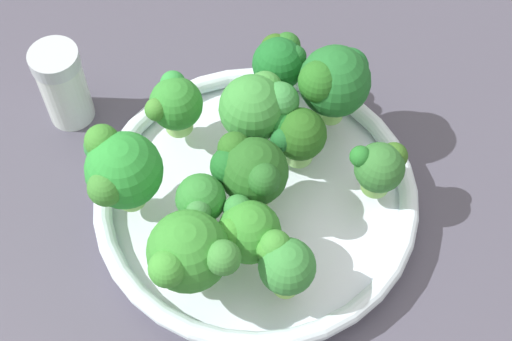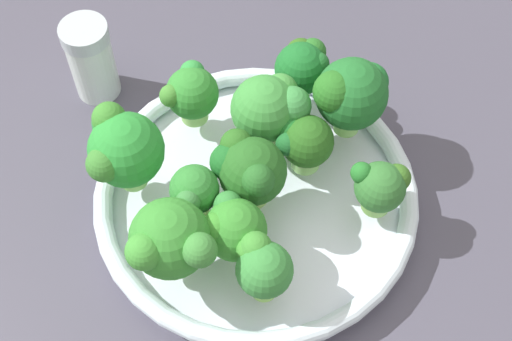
{
  "view_description": "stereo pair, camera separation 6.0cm",
  "coord_description": "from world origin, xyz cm",
  "px_view_note": "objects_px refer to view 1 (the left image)",
  "views": [
    {
      "loc": [
        -6.52,
        33.78,
        56.27
      ],
      "look_at": [
        -0.56,
        2.16,
        5.97
      ],
      "focal_mm": 51.15,
      "sensor_mm": 36.0,
      "label": 1
    },
    {
      "loc": [
        -12.26,
        32.13,
        56.27
      ],
      "look_at": [
        -0.56,
        2.16,
        5.97
      ],
      "focal_mm": 51.15,
      "sensor_mm": 36.0,
      "label": 2
    }
  ],
  "objects_px": {
    "broccoli_floret_3": "(175,104)",
    "broccoli_floret_6": "(280,61)",
    "broccoli_floret_5": "(120,169)",
    "pepper_shaker": "(63,85)",
    "broccoli_floret_2": "(381,163)",
    "broccoli_floret_11": "(334,81)",
    "broccoli_floret_8": "(201,203)",
    "broccoli_floret_1": "(189,254)",
    "broccoli_floret_4": "(284,263)",
    "broccoli_floret_0": "(296,135)",
    "broccoli_floret_7": "(247,231)",
    "broccoli_floret_9": "(250,171)",
    "broccoli_floret_10": "(258,107)",
    "bowl": "(256,198)"
  },
  "relations": [
    {
      "from": "broccoli_floret_4",
      "to": "broccoli_floret_9",
      "type": "bearing_deg",
      "value": -61.61
    },
    {
      "from": "broccoli_floret_5",
      "to": "broccoli_floret_10",
      "type": "height_order",
      "value": "broccoli_floret_5"
    },
    {
      "from": "broccoli_floret_1",
      "to": "broccoli_floret_9",
      "type": "xyz_separation_m",
      "value": [
        -0.03,
        -0.08,
        -0.01
      ]
    },
    {
      "from": "broccoli_floret_2",
      "to": "broccoli_floret_10",
      "type": "bearing_deg",
      "value": -14.77
    },
    {
      "from": "broccoli_floret_4",
      "to": "broccoli_floret_2",
      "type": "bearing_deg",
      "value": -120.34
    },
    {
      "from": "broccoli_floret_11",
      "to": "pepper_shaker",
      "type": "relative_size",
      "value": 0.93
    },
    {
      "from": "broccoli_floret_4",
      "to": "broccoli_floret_10",
      "type": "distance_m",
      "value": 0.14
    },
    {
      "from": "broccoli_floret_8",
      "to": "broccoli_floret_9",
      "type": "distance_m",
      "value": 0.05
    },
    {
      "from": "broccoli_floret_3",
      "to": "broccoli_floret_0",
      "type": "bearing_deg",
      "value": 173.44
    },
    {
      "from": "broccoli_floret_6",
      "to": "broccoli_floret_9",
      "type": "relative_size",
      "value": 0.88
    },
    {
      "from": "broccoli_floret_0",
      "to": "broccoli_floret_10",
      "type": "xyz_separation_m",
      "value": [
        0.04,
        -0.02,
        0.01
      ]
    },
    {
      "from": "broccoli_floret_3",
      "to": "broccoli_floret_8",
      "type": "bearing_deg",
      "value": 115.5
    },
    {
      "from": "broccoli_floret_11",
      "to": "broccoli_floret_3",
      "type": "bearing_deg",
      "value": 15.99
    },
    {
      "from": "broccoli_floret_4",
      "to": "broccoli_floret_6",
      "type": "height_order",
      "value": "same"
    },
    {
      "from": "pepper_shaker",
      "to": "broccoli_floret_3",
      "type": "bearing_deg",
      "value": 171.75
    },
    {
      "from": "broccoli_floret_6",
      "to": "broccoli_floret_9",
      "type": "distance_m",
      "value": 0.12
    },
    {
      "from": "broccoli_floret_2",
      "to": "broccoli_floret_1",
      "type": "bearing_deg",
      "value": 41.58
    },
    {
      "from": "broccoli_floret_7",
      "to": "pepper_shaker",
      "type": "height_order",
      "value": "broccoli_floret_7"
    },
    {
      "from": "broccoli_floret_9",
      "to": "broccoli_floret_2",
      "type": "bearing_deg",
      "value": -161.79
    },
    {
      "from": "broccoli_floret_9",
      "to": "broccoli_floret_8",
      "type": "bearing_deg",
      "value": 46.93
    },
    {
      "from": "broccoli_floret_7",
      "to": "broccoli_floret_8",
      "type": "xyz_separation_m",
      "value": [
        0.04,
        -0.02,
        0.0
      ]
    },
    {
      "from": "broccoli_floret_0",
      "to": "broccoli_floret_7",
      "type": "distance_m",
      "value": 0.1
    },
    {
      "from": "broccoli_floret_1",
      "to": "broccoli_floret_4",
      "type": "relative_size",
      "value": 1.31
    },
    {
      "from": "broccoli_floret_5",
      "to": "broccoli_floret_2",
      "type": "bearing_deg",
      "value": -164.66
    },
    {
      "from": "broccoli_floret_0",
      "to": "pepper_shaker",
      "type": "relative_size",
      "value": 0.66
    },
    {
      "from": "broccoli_floret_4",
      "to": "broccoli_floret_8",
      "type": "distance_m",
      "value": 0.08
    },
    {
      "from": "bowl",
      "to": "broccoli_floret_3",
      "type": "xyz_separation_m",
      "value": [
        0.08,
        -0.05,
        0.05
      ]
    },
    {
      "from": "broccoli_floret_5",
      "to": "broccoli_floret_11",
      "type": "height_order",
      "value": "broccoli_floret_11"
    },
    {
      "from": "broccoli_floret_6",
      "to": "broccoli_floret_11",
      "type": "height_order",
      "value": "broccoli_floret_11"
    },
    {
      "from": "broccoli_floret_2",
      "to": "broccoli_floret_10",
      "type": "distance_m",
      "value": 0.11
    },
    {
      "from": "broccoli_floret_4",
      "to": "broccoli_floret_8",
      "type": "xyz_separation_m",
      "value": [
        0.07,
        -0.04,
        0.0
      ]
    },
    {
      "from": "broccoli_floret_1",
      "to": "pepper_shaker",
      "type": "height_order",
      "value": "broccoli_floret_1"
    },
    {
      "from": "broccoli_floret_1",
      "to": "broccoli_floret_5",
      "type": "height_order",
      "value": "same"
    },
    {
      "from": "broccoli_floret_3",
      "to": "broccoli_floret_6",
      "type": "relative_size",
      "value": 0.96
    },
    {
      "from": "broccoli_floret_2",
      "to": "pepper_shaker",
      "type": "distance_m",
      "value": 0.3
    },
    {
      "from": "broccoli_floret_6",
      "to": "broccoli_floret_11",
      "type": "relative_size",
      "value": 0.75
    },
    {
      "from": "broccoli_floret_0",
      "to": "broccoli_floret_8",
      "type": "height_order",
      "value": "broccoli_floret_8"
    },
    {
      "from": "broccoli_floret_2",
      "to": "broccoli_floret_11",
      "type": "relative_size",
      "value": 0.64
    },
    {
      "from": "broccoli_floret_0",
      "to": "broccoli_floret_4",
      "type": "bearing_deg",
      "value": 94.64
    },
    {
      "from": "broccoli_floret_8",
      "to": "broccoli_floret_1",
      "type": "bearing_deg",
      "value": 93.28
    },
    {
      "from": "broccoli_floret_1",
      "to": "broccoli_floret_9",
      "type": "distance_m",
      "value": 0.09
    },
    {
      "from": "broccoli_floret_1",
      "to": "broccoli_floret_11",
      "type": "bearing_deg",
      "value": -114.89
    },
    {
      "from": "broccoli_floret_6",
      "to": "broccoli_floret_7",
      "type": "distance_m",
      "value": 0.17
    },
    {
      "from": "broccoli_floret_6",
      "to": "broccoli_floret_9",
      "type": "height_order",
      "value": "broccoli_floret_9"
    },
    {
      "from": "broccoli_floret_7",
      "to": "broccoli_floret_10",
      "type": "distance_m",
      "value": 0.12
    },
    {
      "from": "broccoli_floret_7",
      "to": "pepper_shaker",
      "type": "bearing_deg",
      "value": -32.99
    },
    {
      "from": "broccoli_floret_7",
      "to": "broccoli_floret_4",
      "type": "bearing_deg",
      "value": 145.42
    },
    {
      "from": "broccoli_floret_5",
      "to": "pepper_shaker",
      "type": "height_order",
      "value": "broccoli_floret_5"
    },
    {
      "from": "broccoli_floret_7",
      "to": "broccoli_floret_11",
      "type": "distance_m",
      "value": 0.16
    },
    {
      "from": "broccoli_floret_5",
      "to": "broccoli_floret_3",
      "type": "bearing_deg",
      "value": -105.59
    }
  ]
}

